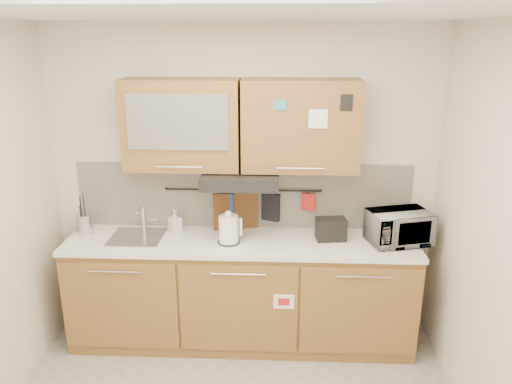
# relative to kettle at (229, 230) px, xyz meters

# --- Properties ---
(ceiling) EXTENTS (3.20, 3.20, 0.00)m
(ceiling) POSITION_rel_kettle_xyz_m (0.09, -1.13, 1.57)
(ceiling) COLOR white
(ceiling) RESTS_ON wall_back
(wall_back) EXTENTS (3.20, 0.00, 3.20)m
(wall_back) POSITION_rel_kettle_xyz_m (0.09, 0.37, 0.27)
(wall_back) COLOR silver
(wall_back) RESTS_ON ground
(base_cabinet) EXTENTS (2.80, 0.64, 0.88)m
(base_cabinet) POSITION_rel_kettle_xyz_m (0.09, 0.06, -0.62)
(base_cabinet) COLOR olive
(base_cabinet) RESTS_ON floor
(countertop) EXTENTS (2.82, 0.62, 0.04)m
(countertop) POSITION_rel_kettle_xyz_m (0.09, 0.06, -0.13)
(countertop) COLOR white
(countertop) RESTS_ON base_cabinet
(backsplash) EXTENTS (2.80, 0.02, 0.56)m
(backsplash) POSITION_rel_kettle_xyz_m (0.09, 0.36, 0.17)
(backsplash) COLOR silver
(backsplash) RESTS_ON countertop
(upper_cabinets) EXTENTS (1.82, 0.37, 0.70)m
(upper_cabinets) POSITION_rel_kettle_xyz_m (0.08, 0.19, 0.80)
(upper_cabinets) COLOR olive
(upper_cabinets) RESTS_ON wall_back
(range_hood) EXTENTS (0.60, 0.46, 0.10)m
(range_hood) POSITION_rel_kettle_xyz_m (0.09, 0.12, 0.39)
(range_hood) COLOR black
(range_hood) RESTS_ON upper_cabinets
(sink) EXTENTS (0.42, 0.40, 0.26)m
(sink) POSITION_rel_kettle_xyz_m (-0.76, 0.08, -0.10)
(sink) COLOR silver
(sink) RESTS_ON countertop
(utensil_rail) EXTENTS (1.30, 0.02, 0.02)m
(utensil_rail) POSITION_rel_kettle_xyz_m (0.09, 0.32, 0.23)
(utensil_rail) COLOR black
(utensil_rail) RESTS_ON backsplash
(utensil_crock) EXTENTS (0.14, 0.14, 0.34)m
(utensil_crock) POSITION_rel_kettle_xyz_m (-1.21, 0.14, -0.02)
(utensil_crock) COLOR #B6B6BB
(utensil_crock) RESTS_ON countertop
(kettle) EXTENTS (0.21, 0.20, 0.27)m
(kettle) POSITION_rel_kettle_xyz_m (0.00, 0.00, 0.00)
(kettle) COLOR white
(kettle) RESTS_ON countertop
(toaster) EXTENTS (0.25, 0.17, 0.18)m
(toaster) POSITION_rel_kettle_xyz_m (0.81, 0.10, -0.02)
(toaster) COLOR black
(toaster) RESTS_ON countertop
(microwave) EXTENTS (0.54, 0.43, 0.26)m
(microwave) POSITION_rel_kettle_xyz_m (1.34, 0.07, 0.02)
(microwave) COLOR #999999
(microwave) RESTS_ON countertop
(soap_bottle) EXTENTS (0.13, 0.13, 0.20)m
(soap_bottle) POSITION_rel_kettle_xyz_m (-0.47, 0.21, -0.01)
(soap_bottle) COLOR #999999
(soap_bottle) RESTS_ON countertop
(cutting_board) EXTENTS (0.37, 0.12, 0.47)m
(cutting_board) POSITION_rel_kettle_xyz_m (0.03, 0.31, -0.02)
(cutting_board) COLOR brown
(cutting_board) RESTS_ON utensil_rail
(oven_mitt) EXTENTS (0.12, 0.08, 0.20)m
(oven_mitt) POSITION_rel_kettle_xyz_m (-0.04, 0.31, 0.11)
(oven_mitt) COLOR #204A93
(oven_mitt) RESTS_ON utensil_rail
(dark_pouch) EXTENTS (0.16, 0.10, 0.24)m
(dark_pouch) POSITION_rel_kettle_xyz_m (0.32, 0.31, 0.09)
(dark_pouch) COLOR black
(dark_pouch) RESTS_ON utensil_rail
(pot_holder) EXTENTS (0.12, 0.04, 0.14)m
(pot_holder) POSITION_rel_kettle_xyz_m (0.64, 0.31, 0.14)
(pot_holder) COLOR red
(pot_holder) RESTS_ON utensil_rail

